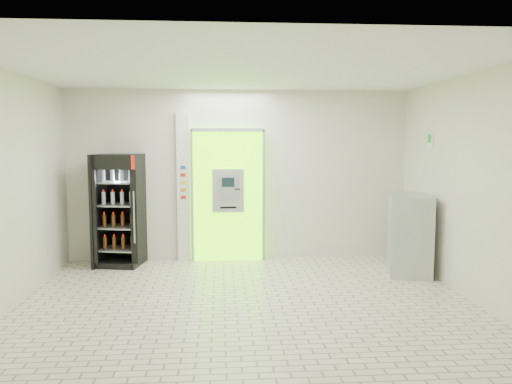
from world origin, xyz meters
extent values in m
plane|color=beige|center=(0.00, 0.00, 0.00)|extent=(6.00, 6.00, 0.00)
plane|color=silver|center=(0.00, 2.50, 1.50)|extent=(6.00, 0.00, 6.00)
plane|color=silver|center=(0.00, -2.50, 1.50)|extent=(6.00, 0.00, 6.00)
plane|color=silver|center=(-3.00, 0.00, 1.50)|extent=(0.00, 5.00, 5.00)
plane|color=silver|center=(3.00, 0.00, 1.50)|extent=(0.00, 5.00, 5.00)
plane|color=white|center=(0.00, 0.00, 3.00)|extent=(6.00, 6.00, 0.00)
cube|color=#68E601|center=(-0.20, 2.43, 1.15)|extent=(1.20, 0.12, 2.30)
cube|color=gray|center=(-0.20, 2.36, 2.30)|extent=(1.28, 0.04, 0.06)
cube|color=gray|center=(-0.83, 2.36, 1.15)|extent=(0.04, 0.04, 2.30)
cube|color=gray|center=(0.43, 2.36, 1.15)|extent=(0.04, 0.04, 2.30)
cube|color=black|center=(-0.10, 2.38, 0.50)|extent=(0.62, 0.01, 0.67)
cube|color=black|center=(-0.54, 2.38, 1.98)|extent=(0.22, 0.01, 0.18)
cube|color=#A8ABAF|center=(-0.20, 2.32, 1.25)|extent=(0.55, 0.12, 0.75)
cube|color=black|center=(-0.20, 2.25, 1.40)|extent=(0.22, 0.01, 0.16)
cube|color=gray|center=(-0.20, 2.25, 1.12)|extent=(0.16, 0.01, 0.12)
cube|color=black|center=(-0.04, 2.25, 1.28)|extent=(0.09, 0.01, 0.02)
cube|color=black|center=(-0.20, 2.25, 0.96)|extent=(0.28, 0.01, 0.03)
cube|color=silver|center=(-0.98, 2.45, 1.30)|extent=(0.22, 0.10, 2.60)
cube|color=#193FB2|center=(-0.98, 2.40, 1.65)|extent=(0.09, 0.01, 0.06)
cube|color=red|center=(-0.98, 2.40, 1.52)|extent=(0.09, 0.01, 0.06)
cube|color=yellow|center=(-0.98, 2.40, 1.39)|extent=(0.09, 0.01, 0.06)
cube|color=orange|center=(-0.98, 2.40, 1.26)|extent=(0.09, 0.01, 0.06)
cube|color=red|center=(-0.98, 2.40, 1.13)|extent=(0.09, 0.01, 0.06)
cube|color=black|center=(-2.05, 2.17, 0.95)|extent=(0.82, 0.77, 1.89)
cube|color=black|center=(-2.05, 2.47, 0.95)|extent=(0.71, 0.18, 1.89)
cube|color=#AD1409|center=(-2.05, 1.85, 1.77)|extent=(0.68, 0.14, 0.23)
cube|color=white|center=(-2.05, 1.84, 1.77)|extent=(0.39, 0.08, 0.07)
cube|color=black|center=(-2.05, 2.17, 0.05)|extent=(0.82, 0.77, 0.09)
cylinder|color=gray|center=(-1.74, 1.83, 0.87)|extent=(0.03, 0.03, 0.85)
cube|color=gray|center=(-2.05, 2.17, 0.28)|extent=(0.69, 0.65, 0.02)
cube|color=gray|center=(-2.05, 2.17, 0.66)|extent=(0.69, 0.65, 0.02)
cube|color=gray|center=(-2.05, 2.17, 1.04)|extent=(0.69, 0.65, 0.02)
cube|color=gray|center=(-2.05, 2.17, 1.42)|extent=(0.69, 0.65, 0.02)
cube|color=#A8ABAF|center=(2.67, 1.33, 0.63)|extent=(0.86, 1.08, 1.26)
cube|color=gray|center=(2.36, 1.33, 0.70)|extent=(0.25, 0.90, 0.01)
cube|color=white|center=(2.99, 1.40, 2.12)|extent=(0.02, 0.22, 0.26)
cube|color=#0C8722|center=(2.98, 1.40, 2.15)|extent=(0.00, 0.14, 0.14)
camera|label=1|loc=(-0.34, -6.32, 2.13)|focal=35.00mm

